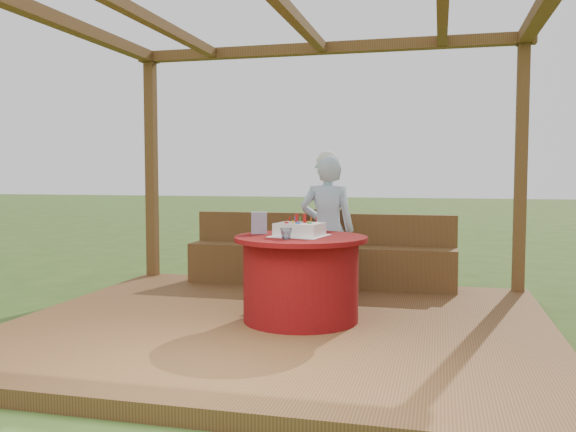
% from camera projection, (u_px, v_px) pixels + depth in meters
% --- Properties ---
extents(ground, '(60.00, 60.00, 0.00)m').
position_uv_depth(ground, '(281.00, 334.00, 5.22)').
color(ground, '#304D19').
rests_on(ground, ground).
extents(deck, '(4.50, 4.00, 0.12)m').
position_uv_depth(deck, '(281.00, 327.00, 5.21)').
color(deck, brown).
rests_on(deck, ground).
extents(pergola, '(4.50, 4.00, 2.72)m').
position_uv_depth(pergola, '(281.00, 49.00, 5.05)').
color(pergola, brown).
rests_on(pergola, deck).
extents(bench, '(3.00, 0.42, 0.80)m').
position_uv_depth(bench, '(319.00, 262.00, 6.85)').
color(bench, brown).
rests_on(bench, deck).
extents(table, '(1.13, 1.13, 0.72)m').
position_uv_depth(table, '(301.00, 278.00, 5.19)').
color(table, maroon).
rests_on(table, deck).
extents(chair, '(0.53, 0.53, 0.88)m').
position_uv_depth(chair, '(327.00, 247.00, 6.34)').
color(chair, '#3C2313').
rests_on(chair, deck).
extents(elderly_woman, '(0.56, 0.40, 1.47)m').
position_uv_depth(elderly_woman, '(327.00, 228.00, 5.84)').
color(elderly_woman, '#93BBDB').
rests_on(elderly_woman, deck).
extents(birthday_cake, '(0.49, 0.49, 0.19)m').
position_uv_depth(birthday_cake, '(300.00, 229.00, 5.16)').
color(birthday_cake, white).
rests_on(birthday_cake, table).
extents(gift_bag, '(0.16, 0.13, 0.19)m').
position_uv_depth(gift_bag, '(259.00, 223.00, 5.37)').
color(gift_bag, '#C680B4').
rests_on(gift_bag, table).
extents(drinking_glass, '(0.12, 0.12, 0.09)m').
position_uv_depth(drinking_glass, '(286.00, 234.00, 4.91)').
color(drinking_glass, white).
rests_on(drinking_glass, table).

